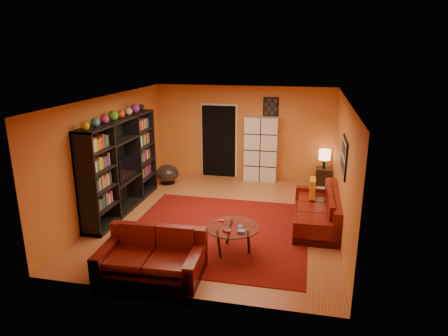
% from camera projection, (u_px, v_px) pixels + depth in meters
% --- Properties ---
extents(floor, '(6.00, 6.00, 0.00)m').
position_uv_depth(floor, '(220.00, 217.00, 8.78)').
color(floor, brown).
rests_on(floor, ground).
extents(ceiling, '(6.00, 6.00, 0.00)m').
position_uv_depth(ceiling, '(220.00, 98.00, 8.04)').
color(ceiling, white).
rests_on(ceiling, wall_back).
extents(wall_back, '(6.00, 0.00, 6.00)m').
position_uv_depth(wall_back, '(243.00, 133.00, 11.22)').
color(wall_back, '#C36C2A').
rests_on(wall_back, floor).
extents(wall_front, '(6.00, 0.00, 6.00)m').
position_uv_depth(wall_front, '(173.00, 216.00, 5.60)').
color(wall_front, '#C36C2A').
rests_on(wall_front, floor).
extents(wall_left, '(0.00, 6.00, 6.00)m').
position_uv_depth(wall_left, '(111.00, 154.00, 8.92)').
color(wall_left, '#C36C2A').
rests_on(wall_left, floor).
extents(wall_right, '(0.00, 6.00, 6.00)m').
position_uv_depth(wall_right, '(343.00, 167.00, 7.91)').
color(wall_right, '#C36C2A').
rests_on(wall_right, floor).
extents(rug, '(3.60, 3.60, 0.01)m').
position_uv_depth(rug, '(217.00, 231.00, 8.11)').
color(rug, '#4E0A08').
rests_on(rug, floor).
extents(doorway, '(0.95, 0.10, 2.04)m').
position_uv_depth(doorway, '(219.00, 141.00, 11.41)').
color(doorway, black).
rests_on(doorway, floor).
extents(wall_art_right, '(0.03, 1.00, 0.70)m').
position_uv_depth(wall_art_right, '(344.00, 157.00, 7.55)').
color(wall_art_right, black).
rests_on(wall_art_right, wall_right).
extents(wall_art_back, '(0.42, 0.03, 0.52)m').
position_uv_depth(wall_art_back, '(271.00, 107.00, 10.84)').
color(wall_art_back, black).
rests_on(wall_art_back, wall_back).
extents(entertainment_unit, '(0.45, 3.00, 2.10)m').
position_uv_depth(entertainment_unit, '(121.00, 165.00, 8.94)').
color(entertainment_unit, black).
rests_on(entertainment_unit, floor).
extents(tv, '(1.00, 0.13, 0.57)m').
position_uv_depth(tv, '(125.00, 167.00, 9.00)').
color(tv, black).
rests_on(tv, entertainment_unit).
extents(sofa, '(0.93, 2.22, 0.85)m').
position_uv_depth(sofa, '(320.00, 211.00, 8.37)').
color(sofa, '#4D0D0A').
rests_on(sofa, rug).
extents(loveseat, '(1.71, 1.07, 0.85)m').
position_uv_depth(loveseat, '(153.00, 256.00, 6.56)').
color(loveseat, '#4D0D0A').
rests_on(loveseat, rug).
extents(throw_pillow, '(0.12, 0.42, 0.42)m').
position_uv_depth(throw_pillow, '(312.00, 188.00, 8.74)').
color(throw_pillow, orange).
rests_on(throw_pillow, sofa).
extents(coffee_table, '(0.99, 0.99, 0.50)m').
position_uv_depth(coffee_table, '(232.00, 229.00, 7.16)').
color(coffee_table, silver).
rests_on(coffee_table, floor).
extents(storage_cabinet, '(0.90, 0.40, 1.80)m').
position_uv_depth(storage_cabinet, '(261.00, 149.00, 11.04)').
color(storage_cabinet, silver).
rests_on(storage_cabinet, floor).
extents(bowl_chair, '(0.63, 0.63, 0.52)m').
position_uv_depth(bowl_chair, '(167.00, 174.00, 10.93)').
color(bowl_chair, black).
rests_on(bowl_chair, floor).
extents(side_table, '(0.41, 0.41, 0.50)m').
position_uv_depth(side_table, '(323.00, 177.00, 10.71)').
color(side_table, black).
rests_on(side_table, floor).
extents(table_lamp, '(0.31, 0.31, 0.51)m').
position_uv_depth(table_lamp, '(325.00, 155.00, 10.54)').
color(table_lamp, black).
rests_on(table_lamp, side_table).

